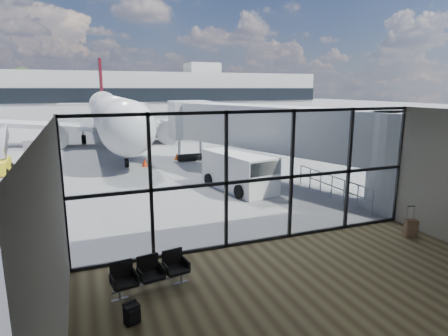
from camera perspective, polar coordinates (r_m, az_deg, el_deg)
ground at (r=51.32m, az=-15.02°, el=5.87°), size 220.00×220.00×0.00m
lounge_shell at (r=8.46m, az=20.27°, el=-6.00°), size 12.02×8.01×4.51m
glass_curtain_wall at (r=12.41m, az=5.47°, el=-1.58°), size 12.10×0.12×4.50m
jet_bridge at (r=20.76m, az=8.92°, el=5.26°), size 8.00×16.50×4.33m
apron_railing at (r=18.58m, az=16.09°, el=-2.26°), size 0.06×5.46×1.11m
far_terminal at (r=72.91m, az=-17.63°, el=10.75°), size 80.00×12.20×11.00m
tree_5 at (r=83.33m, az=-28.30°, el=11.14°), size 6.27×6.27×9.03m
seating_row at (r=10.28m, az=-11.25°, el=-15.17°), size 2.02×0.86×0.90m
backpack at (r=9.17m, az=-13.83°, el=-20.78°), size 0.38×0.38×0.50m
suitcase at (r=14.87m, az=26.59°, el=-8.20°), size 0.47×0.40×1.12m
airliner at (r=38.61m, az=-16.94°, el=7.93°), size 30.11×34.82×8.97m
service_van at (r=19.30m, az=2.49°, el=-0.48°), size 2.81×4.68×1.91m
belt_loader at (r=26.85m, az=-26.89°, el=0.87°), size 1.79×3.77×1.67m
traffic_cone_a at (r=27.80m, az=-7.21°, el=1.79°), size 0.38×0.38×0.54m
traffic_cone_b at (r=25.71m, az=-11.98°, el=0.82°), size 0.39×0.39×0.56m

